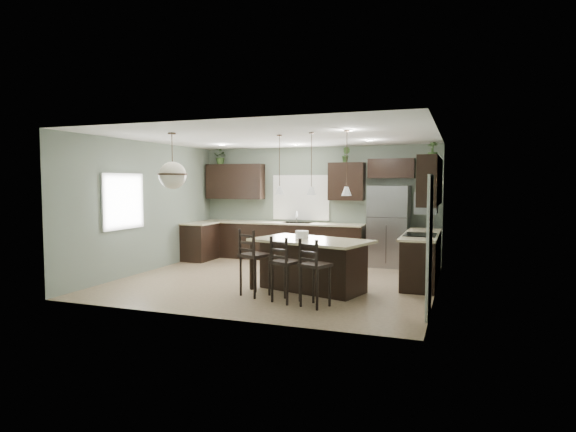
# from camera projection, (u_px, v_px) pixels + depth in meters

# --- Properties ---
(ground) EXTENTS (6.00, 6.00, 0.00)m
(ground) POSITION_uv_depth(u_px,v_px,m) (276.00, 281.00, 9.45)
(ground) COLOR #9E8466
(ground) RESTS_ON ground
(pantry_door) EXTENTS (0.04, 0.82, 2.04)m
(pantry_door) POSITION_uv_depth(u_px,v_px,m) (429.00, 246.00, 6.92)
(pantry_door) COLOR white
(pantry_door) RESTS_ON ground
(window_back) EXTENTS (1.35, 0.02, 1.00)m
(window_back) POSITION_uv_depth(u_px,v_px,m) (301.00, 198.00, 12.05)
(window_back) COLOR white
(window_back) RESTS_ON room_shell
(window_left) EXTENTS (0.02, 1.10, 1.00)m
(window_left) POSITION_uv_depth(u_px,v_px,m) (123.00, 201.00, 9.61)
(window_left) COLOR white
(window_left) RESTS_ON room_shell
(left_return_cabs) EXTENTS (0.60, 0.90, 0.90)m
(left_return_cabs) POSITION_uv_depth(u_px,v_px,m) (200.00, 242.00, 11.94)
(left_return_cabs) COLOR black
(left_return_cabs) RESTS_ON ground
(left_return_countertop) EXTENTS (0.66, 0.96, 0.04)m
(left_return_countertop) POSITION_uv_depth(u_px,v_px,m) (200.00, 223.00, 11.90)
(left_return_countertop) COLOR beige
(left_return_countertop) RESTS_ON left_return_cabs
(back_lower_cabs) EXTENTS (4.20, 0.60, 0.90)m
(back_lower_cabs) POSITION_uv_depth(u_px,v_px,m) (280.00, 242.00, 12.01)
(back_lower_cabs) COLOR black
(back_lower_cabs) RESTS_ON ground
(back_countertop) EXTENTS (4.20, 0.66, 0.04)m
(back_countertop) POSITION_uv_depth(u_px,v_px,m) (280.00, 223.00, 11.96)
(back_countertop) COLOR beige
(back_countertop) RESTS_ON back_lower_cabs
(sink_inset) EXTENTS (0.70, 0.45, 0.01)m
(sink_inset) POSITION_uv_depth(u_px,v_px,m) (297.00, 223.00, 11.80)
(sink_inset) COLOR gray
(sink_inset) RESTS_ON back_countertop
(faucet) EXTENTS (0.02, 0.02, 0.28)m
(faucet) POSITION_uv_depth(u_px,v_px,m) (297.00, 217.00, 11.77)
(faucet) COLOR silver
(faucet) RESTS_ON back_countertop
(back_upper_left) EXTENTS (1.55, 0.34, 0.90)m
(back_upper_left) POSITION_uv_depth(u_px,v_px,m) (235.00, 182.00, 12.47)
(back_upper_left) COLOR black
(back_upper_left) RESTS_ON room_shell
(back_upper_right) EXTENTS (0.85, 0.34, 0.90)m
(back_upper_right) POSITION_uv_depth(u_px,v_px,m) (347.00, 181.00, 11.47)
(back_upper_right) COLOR black
(back_upper_right) RESTS_ON room_shell
(fridge_header) EXTENTS (1.05, 0.34, 0.45)m
(fridge_header) POSITION_uv_depth(u_px,v_px,m) (391.00, 168.00, 11.09)
(fridge_header) COLOR black
(fridge_header) RESTS_ON room_shell
(right_lower_cabs) EXTENTS (0.60, 2.35, 0.90)m
(right_lower_cabs) POSITION_uv_depth(u_px,v_px,m) (422.00, 259.00, 9.33)
(right_lower_cabs) COLOR black
(right_lower_cabs) RESTS_ON ground
(right_countertop) EXTENTS (0.66, 2.35, 0.04)m
(right_countertop) POSITION_uv_depth(u_px,v_px,m) (422.00, 235.00, 9.30)
(right_countertop) COLOR beige
(right_countertop) RESTS_ON right_lower_cabs
(cooktop) EXTENTS (0.58, 0.75, 0.02)m
(cooktop) POSITION_uv_depth(u_px,v_px,m) (420.00, 235.00, 9.04)
(cooktop) COLOR black
(cooktop) RESTS_ON right_countertop
(wall_oven_front) EXTENTS (0.01, 0.72, 0.60)m
(wall_oven_front) POSITION_uv_depth(u_px,v_px,m) (404.00, 260.00, 9.17)
(wall_oven_front) COLOR gray
(wall_oven_front) RESTS_ON right_lower_cabs
(right_upper_cabs) EXTENTS (0.34, 2.35, 0.90)m
(right_upper_cabs) POSITION_uv_depth(u_px,v_px,m) (431.00, 181.00, 9.18)
(right_upper_cabs) COLOR black
(right_upper_cabs) RESTS_ON room_shell
(microwave) EXTENTS (0.40, 0.75, 0.40)m
(microwave) POSITION_uv_depth(u_px,v_px,m) (427.00, 203.00, 8.96)
(microwave) COLOR gray
(microwave) RESTS_ON right_upper_cabs
(refrigerator) EXTENTS (0.90, 0.74, 1.85)m
(refrigerator) POSITION_uv_depth(u_px,v_px,m) (389.00, 226.00, 11.02)
(refrigerator) COLOR gray
(refrigerator) RESTS_ON ground
(kitchen_island) EXTENTS (2.27, 1.67, 0.92)m
(kitchen_island) POSITION_uv_depth(u_px,v_px,m) (311.00, 265.00, 8.51)
(kitchen_island) COLOR black
(kitchen_island) RESTS_ON ground
(serving_dish) EXTENTS (0.24, 0.24, 0.14)m
(serving_dish) POSITION_uv_depth(u_px,v_px,m) (302.00, 235.00, 8.59)
(serving_dish) COLOR white
(serving_dish) RESTS_ON kitchen_island
(bar_stool_left) EXTENTS (0.56, 0.56, 1.15)m
(bar_stool_left) POSITION_uv_depth(u_px,v_px,m) (255.00, 262.00, 8.15)
(bar_stool_left) COLOR black
(bar_stool_left) RESTS_ON ground
(bar_stool_center) EXTENTS (0.51, 0.51, 1.07)m
(bar_stool_center) POSITION_uv_depth(u_px,v_px,m) (286.00, 269.00, 7.71)
(bar_stool_center) COLOR black
(bar_stool_center) RESTS_ON ground
(bar_stool_right) EXTENTS (0.52, 0.52, 1.08)m
(bar_stool_right) POSITION_uv_depth(u_px,v_px,m) (315.00, 273.00, 7.42)
(bar_stool_right) COLOR black
(bar_stool_right) RESTS_ON ground
(pendant_left) EXTENTS (0.17, 0.17, 1.10)m
(pendant_left) POSITION_uv_depth(u_px,v_px,m) (279.00, 165.00, 8.79)
(pendant_left) COLOR white
(pendant_left) RESTS_ON room_shell
(pendant_center) EXTENTS (0.17, 0.17, 1.10)m
(pendant_center) POSITION_uv_depth(u_px,v_px,m) (311.00, 164.00, 8.38)
(pendant_center) COLOR white
(pendant_center) RESTS_ON room_shell
(pendant_right) EXTENTS (0.17, 0.17, 1.10)m
(pendant_right) POSITION_uv_depth(u_px,v_px,m) (347.00, 163.00, 7.97)
(pendant_right) COLOR white
(pendant_right) RESTS_ON room_shell
(chandelier) EXTENTS (0.52, 0.52, 0.99)m
(chandelier) POSITION_uv_depth(u_px,v_px,m) (172.00, 161.00, 8.42)
(chandelier) COLOR beige
(chandelier) RESTS_ON room_shell
(plant_back_left) EXTENTS (0.43, 0.41, 0.39)m
(plant_back_left) POSITION_uv_depth(u_px,v_px,m) (221.00, 157.00, 12.53)
(plant_back_left) COLOR #2F481F
(plant_back_left) RESTS_ON back_upper_left
(plant_back_right) EXTENTS (0.23, 0.20, 0.36)m
(plant_back_right) POSITION_uv_depth(u_px,v_px,m) (346.00, 155.00, 11.40)
(plant_back_right) COLOR #335324
(plant_back_right) RESTS_ON back_upper_right
(plant_right_wall) EXTENTS (0.25, 0.25, 0.38)m
(plant_right_wall) POSITION_uv_depth(u_px,v_px,m) (433.00, 151.00, 10.00)
(plant_right_wall) COLOR #314F22
(plant_right_wall) RESTS_ON right_upper_cabs
(room_shell) EXTENTS (6.00, 6.00, 6.00)m
(room_shell) POSITION_uv_depth(u_px,v_px,m) (276.00, 194.00, 9.34)
(room_shell) COLOR slate
(room_shell) RESTS_ON ground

